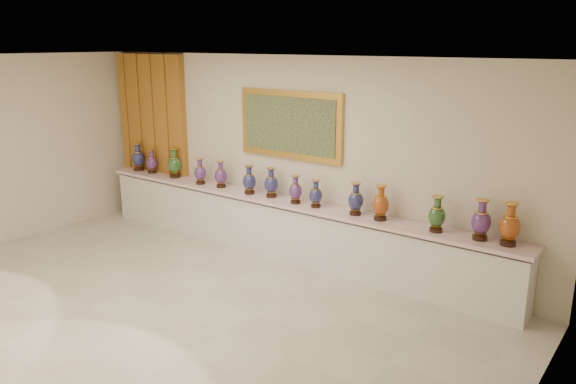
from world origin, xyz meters
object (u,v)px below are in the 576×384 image
(counter, at_px, (282,229))
(vase_0, at_px, (138,158))
(vase_1, at_px, (152,163))
(vase_2, at_px, (174,164))

(counter, relative_size, vase_0, 14.43)
(vase_0, distance_m, vase_1, 0.37)
(vase_0, bearing_deg, vase_1, 0.03)
(counter, bearing_deg, vase_2, 179.87)
(counter, xyz_separation_m, vase_2, (-2.34, 0.01, 0.70))
(vase_0, height_order, vase_1, vase_0)
(vase_1, bearing_deg, counter, 0.15)
(counter, distance_m, vase_2, 2.44)
(counter, height_order, vase_0, vase_0)
(vase_0, xyz_separation_m, vase_1, (0.37, 0.00, -0.04))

